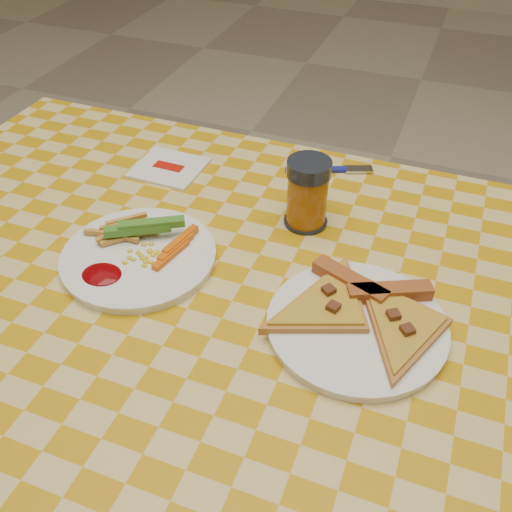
# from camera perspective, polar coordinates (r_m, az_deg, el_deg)

# --- Properties ---
(table) EXTENTS (1.28, 0.88, 0.76)m
(table) POSITION_cam_1_polar(r_m,az_deg,el_deg) (0.84, -2.26, -8.07)
(table) COLOR silver
(table) RESTS_ON ground
(plate_left) EXTENTS (0.28, 0.28, 0.01)m
(plate_left) POSITION_cam_1_polar(r_m,az_deg,el_deg) (0.86, -11.62, -0.17)
(plate_left) COLOR white
(plate_left) RESTS_ON table
(plate_right) EXTENTS (0.24, 0.24, 0.01)m
(plate_right) POSITION_cam_1_polar(r_m,az_deg,el_deg) (0.75, 10.01, -6.98)
(plate_right) COLOR white
(plate_right) RESTS_ON table
(fries_veggies) EXTENTS (0.18, 0.16, 0.04)m
(fries_veggies) POSITION_cam_1_polar(r_m,az_deg,el_deg) (0.86, -11.75, 1.42)
(fries_veggies) COLOR gold
(fries_veggies) RESTS_ON plate_left
(pizza_slices) EXTENTS (0.31, 0.26, 0.02)m
(pizza_slices) POSITION_cam_1_polar(r_m,az_deg,el_deg) (0.75, 10.64, -5.43)
(pizza_slices) COLOR #B38137
(pizza_slices) RESTS_ON plate_right
(drink_glass) EXTENTS (0.07, 0.07, 0.11)m
(drink_glass) POSITION_cam_1_polar(r_m,az_deg,el_deg) (0.89, 5.16, 6.21)
(drink_glass) COLOR black
(drink_glass) RESTS_ON table
(napkin) EXTENTS (0.12, 0.11, 0.01)m
(napkin) POSITION_cam_1_polar(r_m,az_deg,el_deg) (1.06, -8.71, 8.71)
(napkin) COLOR white
(napkin) RESTS_ON table
(fork) EXTENTS (0.15, 0.07, 0.01)m
(fork) POSITION_cam_1_polar(r_m,az_deg,el_deg) (1.05, 7.43, 8.59)
(fork) COLOR navy
(fork) RESTS_ON table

